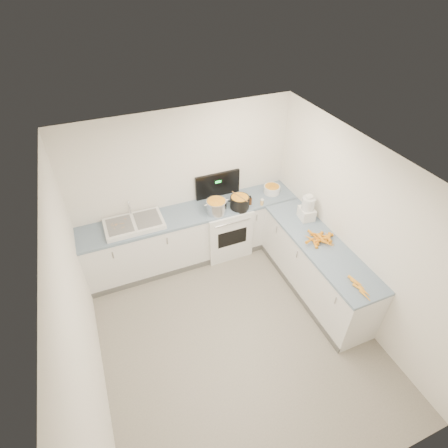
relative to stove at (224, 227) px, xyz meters
name	(u,v)px	position (x,y,z in m)	size (l,w,h in m)	color
floor	(234,334)	(-0.55, -1.69, -0.47)	(3.50, 4.00, 0.00)	gray
ceiling	(239,179)	(-0.55, -1.69, 2.03)	(3.50, 4.00, 0.00)	white
wall_back	(185,186)	(-0.55, 0.31, 0.78)	(3.50, 2.50, 0.00)	white
wall_left	(79,320)	(-2.30, -1.69, 0.78)	(4.00, 2.50, 0.00)	white
wall_right	(358,234)	(1.20, -1.69, 0.78)	(4.00, 2.50, 0.00)	white
counter_back	(193,235)	(-0.55, 0.01, 0.00)	(3.50, 0.62, 0.94)	white
counter_right	(316,267)	(0.90, -1.39, 0.00)	(0.62, 2.20, 0.94)	white
stove	(224,227)	(0.00, 0.00, 0.00)	(0.76, 0.65, 1.36)	white
sink	(134,224)	(-1.45, 0.02, 0.50)	(0.86, 0.52, 0.31)	white
steel_pot	(216,207)	(-0.19, -0.14, 0.56)	(0.32, 0.32, 0.23)	silver
black_pot	(240,203)	(0.20, -0.16, 0.55)	(0.30, 0.30, 0.22)	black
wooden_spoon	(240,197)	(0.20, -0.16, 0.67)	(0.02, 0.02, 0.36)	#AD7A47
mixing_bowl	(272,189)	(0.87, 0.02, 0.53)	(0.27, 0.27, 0.13)	white
extract_bottle	(250,201)	(0.39, -0.15, 0.52)	(0.05, 0.05, 0.12)	#593319
spice_jar	(262,203)	(0.55, -0.24, 0.51)	(0.05, 0.05, 0.09)	#E5B266
food_processor	(307,209)	(1.02, -0.80, 0.64)	(0.23, 0.27, 0.41)	white
carrot_pile	(320,238)	(0.92, -1.32, 0.50)	(0.49, 0.46, 0.09)	orange
peeled_carrots	(360,288)	(0.85, -2.26, 0.49)	(0.12, 0.43, 0.04)	#FFA126
peelings	(118,225)	(-1.68, 0.03, 0.54)	(0.24, 0.22, 0.01)	tan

